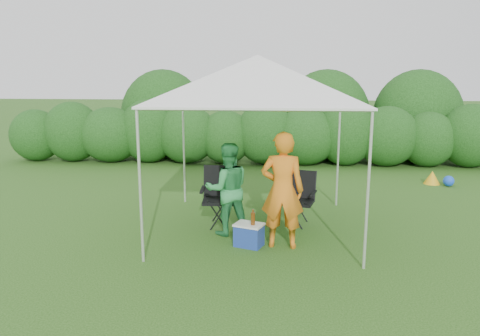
# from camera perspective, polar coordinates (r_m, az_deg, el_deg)

# --- Properties ---
(ground) EXTENTS (70.00, 70.00, 0.00)m
(ground) POSITION_cam_1_polar(r_m,az_deg,el_deg) (7.42, 1.83, -8.63)
(ground) COLOR #34611E
(hedge) EXTENTS (14.94, 1.53, 1.80)m
(hedge) POSITION_cam_1_polar(r_m,az_deg,el_deg) (13.07, 3.56, 4.02)
(hedge) COLOR #21531A
(hedge) RESTS_ON ground
(canopy) EXTENTS (3.10, 3.10, 2.83)m
(canopy) POSITION_cam_1_polar(r_m,az_deg,el_deg) (7.45, 2.14, 10.81)
(canopy) COLOR silver
(canopy) RESTS_ON ground
(chair_right) EXTENTS (0.65, 0.62, 0.91)m
(chair_right) POSITION_cam_1_polar(r_m,az_deg,el_deg) (8.06, 7.23, -3.21)
(chair_right) COLOR black
(chair_right) RESTS_ON ground
(chair_left) EXTENTS (0.65, 0.59, 1.00)m
(chair_left) POSITION_cam_1_polar(r_m,az_deg,el_deg) (7.96, -2.50, -2.94)
(chair_left) COLOR black
(chair_left) RESTS_ON ground
(man) EXTENTS (0.66, 0.46, 1.74)m
(man) POSITION_cam_1_polar(r_m,az_deg,el_deg) (6.88, 5.18, -2.72)
(man) COLOR orange
(man) RESTS_ON ground
(woman) EXTENTS (0.85, 0.74, 1.49)m
(woman) POSITION_cam_1_polar(r_m,az_deg,el_deg) (7.44, -1.52, -2.57)
(woman) COLOR green
(woman) RESTS_ON ground
(cooler) EXTENTS (0.49, 0.43, 0.35)m
(cooler) POSITION_cam_1_polar(r_m,az_deg,el_deg) (7.08, 1.10, -8.14)
(cooler) COLOR #213D97
(cooler) RESTS_ON ground
(bottle) EXTENTS (0.06, 0.06, 0.24)m
(bottle) POSITION_cam_1_polar(r_m,az_deg,el_deg) (6.95, 1.59, -6.00)
(bottle) COLOR #592D0C
(bottle) RESTS_ON cooler
(lawn_toy) EXTENTS (0.61, 0.51, 0.31)m
(lawn_toy) POSITION_cam_1_polar(r_m,az_deg,el_deg) (11.71, 22.82, -1.18)
(lawn_toy) COLOR gold
(lawn_toy) RESTS_ON ground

